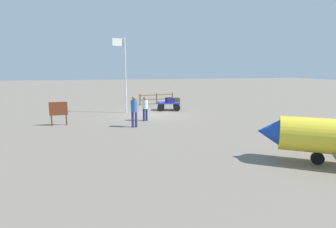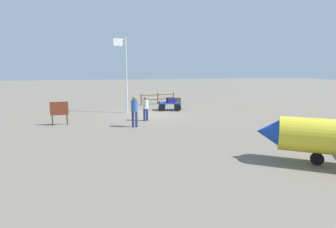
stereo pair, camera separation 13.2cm
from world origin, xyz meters
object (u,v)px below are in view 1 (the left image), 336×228
suitcase_navy (176,100)px  worker_trailing (134,109)px  worker_lead (145,107)px  suitcase_maroon (171,100)px  flagpole (124,70)px  suitcase_dark (169,100)px  suitcase_grey (175,100)px  signboard (58,110)px  luggage_cart (169,105)px

suitcase_navy → worker_trailing: size_ratio=0.31×
suitcase_navy → worker_lead: 5.06m
suitcase_maroon → flagpole: bearing=4.0°
suitcase_dark → worker_trailing: 6.55m
suitcase_grey → suitcase_dark: bearing=10.7°
suitcase_dark → suitcase_navy: bearing=-173.2°
signboard → worker_trailing: bearing=160.9°
suitcase_maroon → worker_trailing: 6.33m
suitcase_dark → suitcase_grey: bearing=-169.3°
suitcase_navy → luggage_cart: bearing=8.9°
suitcase_navy → worker_lead: worker_lead is taller
luggage_cart → suitcase_maroon: size_ratio=3.52×
suitcase_dark → signboard: 8.69m
suitcase_grey → worker_lead: (3.05, 4.01, 0.11)m
worker_trailing → suitcase_navy: bearing=-125.0°
suitcase_dark → signboard: size_ratio=0.39×
suitcase_maroon → suitcase_grey: suitcase_maroon is taller
suitcase_maroon → flagpole: (3.58, 0.25, 2.41)m
worker_trailing → suitcase_grey: bearing=-124.4°
luggage_cart → suitcase_navy: size_ratio=3.64×
suitcase_navy → worker_trailing: worker_trailing is taller
suitcase_grey → flagpole: size_ratio=0.10×
luggage_cart → signboard: (7.61, 4.11, 0.45)m
suitcase_navy → suitcase_grey: suitcase_grey is taller
flagpole → worker_trailing: bearing=91.8°
flagpole → suitcase_grey: bearing=-170.7°
luggage_cart → worker_lead: (2.45, 3.87, 0.46)m
signboard → suitcase_maroon: bearing=-153.5°
suitcase_maroon → worker_trailing: size_ratio=0.32×
suitcase_maroon → suitcase_grey: 0.65m
signboard → suitcase_navy: bearing=-153.0°
signboard → worker_lead: bearing=-177.4°
luggage_cart → suitcase_grey: suitcase_grey is taller
suitcase_dark → flagpole: size_ratio=0.10×
luggage_cart → worker_trailing: bearing=59.3°
luggage_cart → suitcase_maroon: bearing=109.6°
flagpole → signboard: bearing=41.0°
suitcase_dark → worker_trailing: bearing=59.2°
suitcase_maroon → flagpole: flagpole is taller
suitcase_dark → signboard: signboard is taller
worker_trailing → signboard: size_ratio=1.28×
suitcase_grey → signboard: size_ratio=0.38×
luggage_cart → signboard: bearing=28.4°
luggage_cart → worker_trailing: (3.32, 5.60, 0.62)m
worker_lead → worker_trailing: worker_trailing is taller
suitcase_navy → suitcase_dark: (0.64, 0.08, 0.03)m
suitcase_grey → flagpole: flagpole is taller
suitcase_maroon → signboard: bearing=26.5°
suitcase_maroon → suitcase_grey: (-0.50, -0.41, -0.02)m
suitcase_grey → signboard: 9.24m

